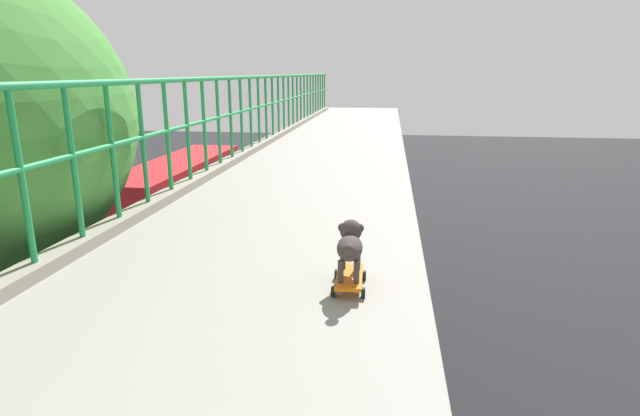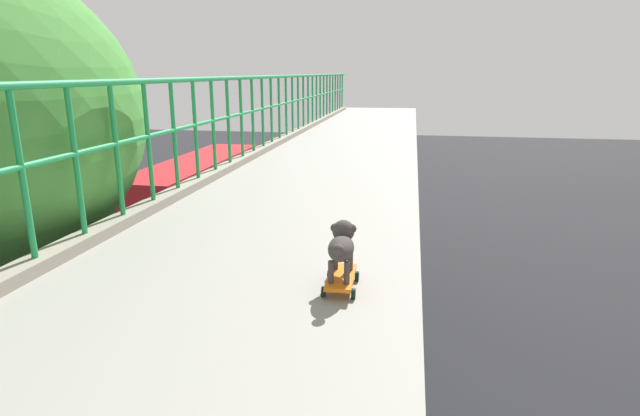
# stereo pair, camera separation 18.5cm
# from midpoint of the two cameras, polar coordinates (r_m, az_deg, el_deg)

# --- Properties ---
(city_bus) EXTENTS (2.77, 10.85, 3.19)m
(city_bus) POSITION_cam_midpoint_polar(r_m,az_deg,el_deg) (24.58, -13.48, 2.13)
(city_bus) COLOR red
(city_bus) RESTS_ON ground
(toy_skateboard) EXTENTS (0.22, 0.43, 0.09)m
(toy_skateboard) POSITION_cam_midpoint_polar(r_m,az_deg,el_deg) (3.21, 4.05, -7.95)
(toy_skateboard) COLOR orange
(toy_skateboard) RESTS_ON overpass_deck
(small_dog) EXTENTS (0.17, 0.42, 0.33)m
(small_dog) POSITION_cam_midpoint_polar(r_m,az_deg,el_deg) (3.16, 4.16, -4.08)
(small_dog) COLOR #433A39
(small_dog) RESTS_ON toy_skateboard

